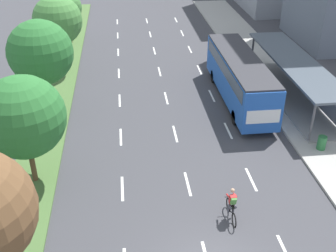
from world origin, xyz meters
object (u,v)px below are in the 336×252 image
trash_bin (322,143)px  bus_shelter (297,75)px  median_tree_fourth (57,20)px  cyclist (232,206)px  median_tree_fifth (67,7)px  bus (240,75)px  median_tree_second (23,117)px  median_tree_third (40,53)px

trash_bin → bus_shelter: bearing=81.4°
bus_shelter → median_tree_fourth: bearing=158.3°
cyclist → median_tree_fifth: bearing=110.1°
median_tree_fifth → trash_bin: (16.67, -21.85, -3.07)m
bus → median_tree_fifth: (-13.47, 14.57, 1.58)m
median_tree_second → bus_shelter: bearing=25.0°
cyclist → median_tree_fourth: bearing=116.8°
bus → trash_bin: size_ratio=13.28×
bus_shelter → median_tree_fifth: (-17.75, 14.70, 1.78)m
cyclist → median_tree_fourth: median_tree_fourth is taller
trash_bin → median_tree_fifth: bearing=127.4°
median_tree_third → bus: bearing=3.1°
median_tree_fifth → median_tree_fourth: bearing=-89.4°
median_tree_fifth → bus: bearing=-47.2°
median_tree_second → median_tree_fifth: size_ratio=1.20×
bus → median_tree_second: (-13.39, -8.38, 1.90)m
median_tree_fourth → median_tree_fifth: bearing=90.6°
bus_shelter → median_tree_fourth: size_ratio=2.10×
bus → trash_bin: bearing=-66.2°
bus_shelter → median_tree_fifth: size_ratio=2.69×
cyclist → median_tree_third: (-9.99, 11.69, 3.76)m
bus_shelter → median_tree_fourth: (-17.68, 7.05, 2.64)m
median_tree_second → cyclist: bearing=-22.4°
bus → bus_shelter: bearing=-1.7°
median_tree_third → median_tree_fourth: median_tree_third is taller
bus_shelter → bus: bearing=178.3°
median_tree_second → median_tree_fifth: bearing=90.2°
median_tree_fourth → trash_bin: 22.19m
median_tree_fifth → trash_bin: bearing=-52.6°
bus → median_tree_second: bearing=-148.0°
median_tree_fourth → bus: bearing=-27.3°
bus_shelter → median_tree_third: 18.10m
bus_shelter → median_tree_fifth: 23.12m
bus_shelter → cyclist: bearing=-122.7°
median_tree_fourth → trash_bin: size_ratio=7.51×
median_tree_second → median_tree_fourth: median_tree_fourth is taller
bus_shelter → cyclist: size_ratio=7.37×
bus → median_tree_third: (-13.60, -0.73, 2.49)m
bus → median_tree_second: 15.91m
bus_shelter → trash_bin: bus_shelter is taller
median_tree_fourth → bus_shelter: bearing=-21.7°
median_tree_third → median_tree_fourth: size_ratio=1.03×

